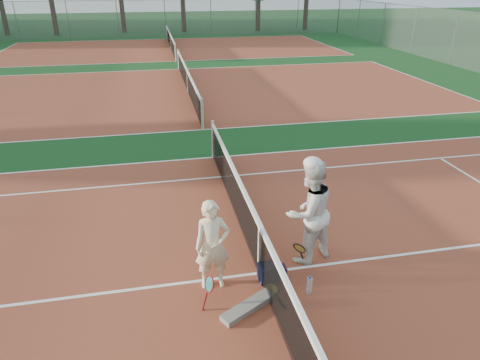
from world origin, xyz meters
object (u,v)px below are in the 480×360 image
Objects in this scene: racket_black_held at (299,255)px; water_bottle at (309,286)px; sports_bag_purple at (278,273)px; player_a at (212,245)px; sports_bag_navy at (270,272)px; net_main at (259,249)px; player_b at (309,212)px; racket_red at (209,292)px; racket_spare at (272,290)px.

water_bottle is (-0.05, -0.69, -0.12)m from racket_black_held.
sports_bag_purple is 0.63m from water_bottle.
player_a is 1.72m from water_bottle.
player_a reaches higher than sports_bag_navy.
player_a is at bearing -40.59° from racket_black_held.
player_b is (0.96, 0.28, 0.47)m from net_main.
racket_red is at bearing -158.85° from sports_bag_purple.
racket_spare is at bearing 166.01° from water_bottle.
net_main is at bearing 135.68° from water_bottle.
net_main reaches higher than sports_bag_purple.
water_bottle is at bearing -44.32° from net_main.
sports_bag_navy is at bearing -22.44° from racket_spare.
sports_bag_purple is (-0.68, -0.47, -0.86)m from player_b.
racket_red reaches higher than water_bottle.
racket_red is 2.03× the size of sports_bag_purple.
water_bottle is (0.68, -0.67, -0.36)m from net_main.
sports_bag_purple is at bearing 13.69° from player_b.
player_b reaches higher than racket_red.
sports_bag_purple is (0.28, -0.19, -0.39)m from net_main.
player_a is 2.93× the size of racket_black_held.
water_bottle reaches higher than sports_bag_purple.
racket_spare is at bearing -79.84° from net_main.
racket_black_held is 1.87× the size of sports_bag_purple.
racket_black_held is 0.87m from racket_spare.
racket_spare is (0.09, -0.52, -0.46)m from net_main.
sports_bag_navy is (-0.59, -0.22, -0.11)m from racket_black_held.
sports_bag_navy reaches higher than sports_bag_purple.
player_b is 1.50m from racket_spare.
racket_spare is 2.09× the size of sports_bag_purple.
player_a reaches higher than racket_red.
racket_black_held is at bearing 4.93° from player_a.
racket_black_held reaches higher than sports_bag_purple.
player_b is 3.26× the size of racket_spare.
racket_black_held is at bearing 27.52° from player_b.
player_a is at bearing -171.06° from net_main.
player_a is at bearing -8.06° from player_b.
racket_black_held is (-0.23, -0.26, -0.71)m from player_b.
water_bottle is (1.51, -0.54, -0.64)m from player_a.
player_b is at bearing 16.38° from net_main.
net_main is 36.60× the size of water_bottle.
player_b is 4.95× the size of sports_bag_navy.
player_b is 1.25m from sports_bag_navy.
racket_red is 1.09m from racket_spare.
racket_red is 1.35m from sports_bag_purple.
racket_red is at bearing -157.09° from sports_bag_navy.
net_main is 0.77m from racket_black_held.
sports_bag_navy is (0.97, -0.07, -0.63)m from player_a.
water_bottle is (1.65, 0.00, -0.14)m from racket_red.
racket_black_held reaches higher than racket_spare.
player_b reaches higher than racket_spare.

